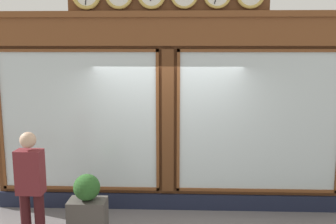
{
  "coord_description": "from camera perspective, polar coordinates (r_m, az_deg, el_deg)",
  "views": [
    {
      "loc": [
        -0.24,
        6.39,
        2.83
      ],
      "look_at": [
        0.0,
        0.0,
        1.73
      ],
      "focal_mm": 41.03,
      "sensor_mm": 36.0,
      "label": 1
    }
  ],
  "objects": [
    {
      "name": "shop_facade",
      "position": [
        6.61,
        0.03,
        0.28
      ],
      "size": [
        6.12,
        0.42,
        3.96
      ],
      "color": "#5B3319",
      "rests_on": "ground_plane"
    },
    {
      "name": "pedestrian",
      "position": [
        5.72,
        -19.71,
        -10.28
      ],
      "size": [
        0.36,
        0.23,
        1.69
      ],
      "color": "#3A1316",
      "rests_on": "ground_plane"
    },
    {
      "name": "planter_box",
      "position": [
        6.09,
        -11.81,
        -15.17
      ],
      "size": [
        0.56,
        0.36,
        0.58
      ],
      "primitive_type": "cube",
      "color": "#4C4742",
      "rests_on": "ground_plane"
    },
    {
      "name": "planter_shrub",
      "position": [
        5.9,
        -11.98,
        -10.88
      ],
      "size": [
        0.39,
        0.39,
        0.39
      ],
      "primitive_type": "sphere",
      "color": "#285623",
      "rests_on": "planter_box"
    }
  ]
}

